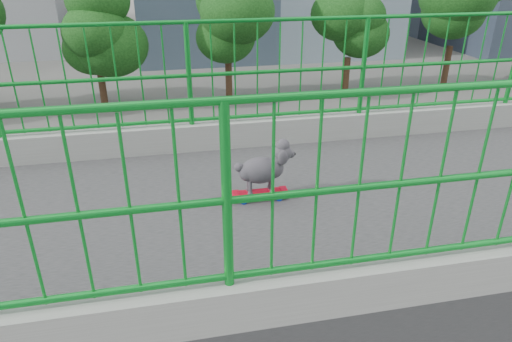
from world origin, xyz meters
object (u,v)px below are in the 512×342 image
object	(u,v)px
car_2	(395,170)
poodle	(264,168)
skateboard	(260,194)
car_1	(356,218)
car_4	(243,129)
car_5	(96,315)
car_3	(108,164)

from	to	relation	value
car_2	poodle	bearing A→B (deg)	145.49
skateboard	car_1	xyz separation A→B (m)	(-9.12, 5.40, -6.37)
poodle	car_1	size ratio (longest dim) A/B	0.13
skateboard	car_1	size ratio (longest dim) A/B	0.12
car_4	car_5	xyz separation A→B (m)	(12.80, -6.05, 0.08)
poodle	car_2	bearing A→B (deg)	146.64
skateboard	car_5	distance (m)	9.14
car_4	car_3	bearing A→B (deg)	116.07
car_5	car_4	bearing A→B (deg)	154.71
skateboard	car_2	distance (m)	16.24
car_4	skateboard	bearing A→B (deg)	170.62
car_3	car_4	world-z (taller)	car_3
poodle	car_4	world-z (taller)	poodle
skateboard	car_3	bearing A→B (deg)	-166.32
car_2	car_3	bearing A→B (deg)	75.01
car_5	car_1	bearing A→B (deg)	110.96
poodle	car_2	distance (m)	16.33
poodle	car_5	distance (m)	9.34
skateboard	car_5	size ratio (longest dim) A/B	0.11
car_1	car_4	bearing A→B (deg)	-166.49
car_4	car_5	bearing A→B (deg)	154.71
car_1	car_2	bearing A→B (deg)	135.89
car_1	car_5	xyz separation A→B (m)	(3.20, -8.35, 0.06)
car_5	poodle	bearing A→B (deg)	26.76
car_2	car_5	world-z (taller)	car_5
skateboard	car_2	bearing A→B (deg)	146.55
car_1	car_3	bearing A→B (deg)	-125.88
poodle	car_3	distance (m)	17.23
car_2	car_5	distance (m)	13.12
car_2	car_3	world-z (taller)	car_2
skateboard	car_1	world-z (taller)	skateboard
car_2	car_4	xyz separation A→B (m)	(-6.40, -5.41, -0.08)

